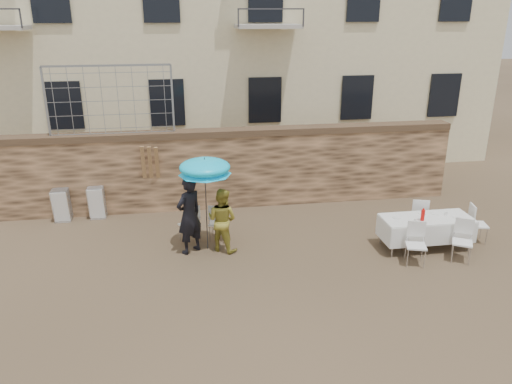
{
  "coord_description": "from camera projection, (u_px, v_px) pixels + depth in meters",
  "views": [
    {
      "loc": [
        -1.26,
        -8.41,
        5.35
      ],
      "look_at": [
        0.4,
        2.2,
        1.4
      ],
      "focal_mm": 35.0,
      "sensor_mm": 36.0,
      "label": 1
    }
  ],
  "objects": [
    {
      "name": "table_chair_front_right",
      "position": [
        463.0,
        241.0,
        11.12
      ],
      "size": [
        0.65,
        0.65,
        0.96
      ],
      "primitive_type": null,
      "rotation": [
        0.0,
        0.0,
        -0.52
      ],
      "color": "white",
      "rests_on": "ground"
    },
    {
      "name": "couple_chair_right",
      "position": [
        218.0,
        222.0,
        12.14
      ],
      "size": [
        0.6,
        0.6,
        0.96
      ],
      "primitive_type": null,
      "rotation": [
        0.0,
        0.0,
        2.86
      ],
      "color": "white",
      "rests_on": "ground"
    },
    {
      "name": "chair_stack_left",
      "position": [
        63.0,
        203.0,
        13.38
      ],
      "size": [
        0.46,
        0.47,
        0.92
      ],
      "primitive_type": null,
      "color": "white",
      "rests_on": "ground"
    },
    {
      "name": "umbrella",
      "position": [
        205.0,
        170.0,
        11.17
      ],
      "size": [
        1.2,
        1.2,
        2.07
      ],
      "color": "#3F3F44",
      "rests_on": "ground"
    },
    {
      "name": "couple_chair_left",
      "position": [
        189.0,
        223.0,
        12.04
      ],
      "size": [
        0.65,
        0.65,
        0.96
      ],
      "primitive_type": null,
      "rotation": [
        0.0,
        0.0,
        3.64
      ],
      "color": "white",
      "rests_on": "ground"
    },
    {
      "name": "chair_stack_right",
      "position": [
        97.0,
        201.0,
        13.51
      ],
      "size": [
        0.46,
        0.4,
        0.92
      ],
      "primitive_type": null,
      "color": "white",
      "rests_on": "ground"
    },
    {
      "name": "chain_link_fence",
      "position": [
        110.0,
        101.0,
        12.96
      ],
      "size": [
        3.2,
        0.06,
        1.8
      ],
      "primitive_type": null,
      "color": "gray",
      "rests_on": "stone_wall"
    },
    {
      "name": "table_chair_back",
      "position": [
        418.0,
        215.0,
        12.51
      ],
      "size": [
        0.6,
        0.6,
        0.96
      ],
      "primitive_type": null,
      "rotation": [
        0.0,
        0.0,
        2.85
      ],
      "color": "white",
      "rests_on": "ground"
    },
    {
      "name": "soda_bottle",
      "position": [
        423.0,
        215.0,
        11.42
      ],
      "size": [
        0.09,
        0.09,
        0.26
      ],
      "primitive_type": "cylinder",
      "color": "red",
      "rests_on": "banquet_table"
    },
    {
      "name": "table_chair_front_left",
      "position": [
        416.0,
        245.0,
        10.96
      ],
      "size": [
        0.6,
        0.6,
        0.96
      ],
      "primitive_type": null,
      "rotation": [
        0.0,
        0.0,
        -0.3
      ],
      "color": "white",
      "rests_on": "ground"
    },
    {
      "name": "man_suit",
      "position": [
        189.0,
        215.0,
        11.37
      ],
      "size": [
        0.81,
        0.77,
        1.86
      ],
      "primitive_type": "imported",
      "rotation": [
        0.0,
        0.0,
        3.81
      ],
      "color": "black",
      "rests_on": "ground"
    },
    {
      "name": "stone_wall",
      "position": [
        227.0,
        169.0,
        14.08
      ],
      "size": [
        13.0,
        0.5,
        2.2
      ],
      "primitive_type": "cube",
      "color": "brown",
      "rests_on": "ground"
    },
    {
      "name": "wood_planks",
      "position": [
        156.0,
        178.0,
        13.62
      ],
      "size": [
        0.7,
        0.2,
        2.0
      ],
      "primitive_type": null,
      "color": "#A37749",
      "rests_on": "ground"
    },
    {
      "name": "banquet_table",
      "position": [
        427.0,
        219.0,
        11.65
      ],
      "size": [
        2.1,
        0.85,
        0.78
      ],
      "color": "white",
      "rests_on": "ground"
    },
    {
      "name": "ground",
      "position": [
        253.0,
        298.0,
        9.83
      ],
      "size": [
        80.0,
        80.0,
        0.0
      ],
      "primitive_type": "plane",
      "color": "brown",
      "rests_on": "ground"
    },
    {
      "name": "woman_dress",
      "position": [
        222.0,
        220.0,
        11.54
      ],
      "size": [
        0.94,
        0.9,
        1.52
      ],
      "primitive_type": "imported",
      "rotation": [
        0.0,
        0.0,
        2.53
      ],
      "color": "gold",
      "rests_on": "ground"
    },
    {
      "name": "table_chair_side",
      "position": [
        478.0,
        224.0,
        12.03
      ],
      "size": [
        0.57,
        0.57,
        0.96
      ],
      "primitive_type": null,
      "rotation": [
        0.0,
        0.0,
        1.36
      ],
      "color": "white",
      "rests_on": "ground"
    }
  ]
}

